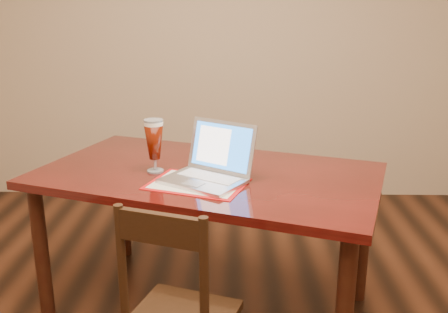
{
  "coord_description": "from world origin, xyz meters",
  "views": [
    {
      "loc": [
        -0.0,
        -1.57,
        1.56
      ],
      "look_at": [
        -0.05,
        0.65,
        0.89
      ],
      "focal_mm": 40.0,
      "sensor_mm": 36.0,
      "label": 1
    }
  ],
  "objects": [
    {
      "name": "dining_table",
      "position": [
        -0.14,
        0.77,
        0.69
      ],
      "size": [
        1.87,
        1.43,
        1.04
      ],
      "rotation": [
        0.0,
        0.0,
        -0.34
      ],
      "color": "#4B0C0A",
      "rests_on": "ground"
    }
  ]
}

